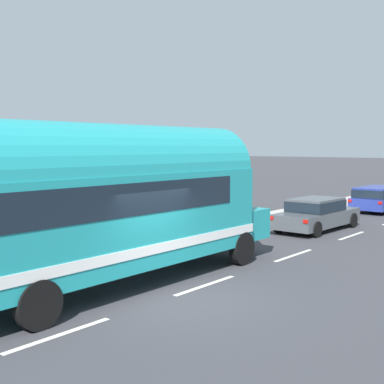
% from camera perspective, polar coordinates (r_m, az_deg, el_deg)
% --- Properties ---
extents(ground_plane, '(300.00, 300.00, 0.00)m').
position_cam_1_polar(ground_plane, '(12.38, -2.47, -11.63)').
color(ground_plane, '#38383D').
extents(lane_markings, '(3.60, 80.00, 0.01)m').
position_cam_1_polar(lane_markings, '(23.85, 13.23, -3.62)').
color(lane_markings, silver).
rests_on(lane_markings, ground).
extents(sidewalk_slab, '(2.46, 90.00, 0.15)m').
position_cam_1_polar(sidewalk_slab, '(22.92, 5.52, -3.67)').
color(sidewalk_slab, '#ADA89E').
rests_on(sidewalk_slab, ground).
extents(painted_bus, '(2.63, 11.65, 4.12)m').
position_cam_1_polar(painted_bus, '(12.73, -10.20, -0.66)').
color(painted_bus, teal).
rests_on(painted_bus, ground).
extents(car_lead, '(2.03, 4.82, 1.37)m').
position_cam_1_polar(car_lead, '(22.44, 13.66, -2.26)').
color(car_lead, '#474C51').
rests_on(car_lead, ground).
extents(car_second, '(2.04, 4.64, 1.37)m').
position_cam_1_polar(car_second, '(29.90, 20.13, -0.54)').
color(car_second, navy).
rests_on(car_second, ground).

